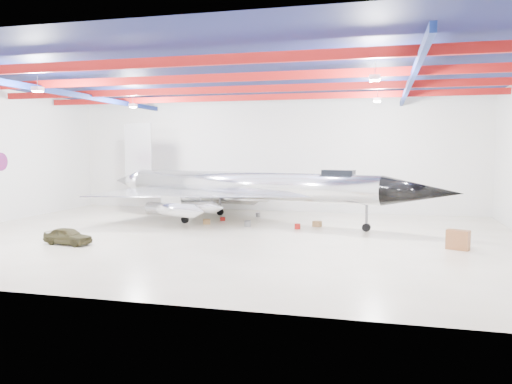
# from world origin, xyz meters

# --- Properties ---
(floor) EXTENTS (40.00, 40.00, 0.00)m
(floor) POSITION_xyz_m (0.00, 0.00, 0.00)
(floor) COLOR #BEB497
(floor) RESTS_ON ground
(wall_back) EXTENTS (40.00, 0.00, 40.00)m
(wall_back) POSITION_xyz_m (0.00, 15.00, 5.50)
(wall_back) COLOR silver
(wall_back) RESTS_ON floor
(ceiling) EXTENTS (40.00, 40.00, 0.00)m
(ceiling) POSITION_xyz_m (0.00, 0.00, 11.00)
(ceiling) COLOR #0A0F38
(ceiling) RESTS_ON wall_back
(ceiling_structure) EXTENTS (39.50, 29.50, 1.08)m
(ceiling_structure) POSITION_xyz_m (0.00, 0.00, 10.32)
(ceiling_structure) COLOR maroon
(ceiling_structure) RESTS_ON ceiling
(wall_roundel) EXTENTS (0.10, 1.50, 1.50)m
(wall_roundel) POSITION_xyz_m (-19.94, 2.00, 5.00)
(wall_roundel) COLOR #B21414
(wall_roundel) RESTS_ON wall_left
(jet_aircraft) EXTENTS (30.35, 21.07, 8.38)m
(jet_aircraft) POSITION_xyz_m (-0.23, 6.76, 2.75)
(jet_aircraft) COLOR silver
(jet_aircraft) RESTS_ON floor
(jeep) EXTENTS (3.33, 1.69, 1.09)m
(jeep) POSITION_xyz_m (-8.80, -5.20, 0.54)
(jeep) COLOR #39351C
(jeep) RESTS_ON floor
(desk) EXTENTS (1.45, 1.11, 1.19)m
(desk) POSITION_xyz_m (14.99, -0.83, 0.60)
(desk) COLOR brown
(desk) RESTS_ON floor
(crate_ply) EXTENTS (0.70, 0.62, 0.41)m
(crate_ply) POSITION_xyz_m (-3.17, 5.06, 0.20)
(crate_ply) COLOR olive
(crate_ply) RESTS_ON floor
(toolbox_red) EXTENTS (0.51, 0.47, 0.29)m
(toolbox_red) POSITION_xyz_m (-2.54, 7.23, 0.15)
(toolbox_red) COLOR maroon
(toolbox_red) RESTS_ON floor
(engine_drum) EXTENTS (0.68, 0.68, 0.47)m
(engine_drum) POSITION_xyz_m (0.35, 4.68, 0.23)
(engine_drum) COLOR #59595B
(engine_drum) RESTS_ON floor
(parts_bin) EXTENTS (0.74, 0.66, 0.43)m
(parts_bin) POSITION_xyz_m (5.63, 5.93, 0.21)
(parts_bin) COLOR olive
(parts_bin) RESTS_ON floor
(tool_chest) EXTENTS (0.59, 0.59, 0.41)m
(tool_chest) POSITION_xyz_m (4.33, 4.45, 0.20)
(tool_chest) COLOR maroon
(tool_chest) RESTS_ON floor
(spares_box) EXTENTS (0.46, 0.46, 0.37)m
(spares_box) POSITION_xyz_m (-0.23, 10.31, 0.18)
(spares_box) COLOR #59595B
(spares_box) RESTS_ON floor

